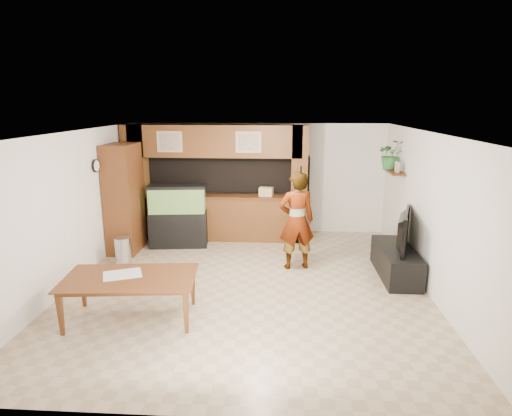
# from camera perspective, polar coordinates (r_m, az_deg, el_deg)

# --- Properties ---
(floor) EXTENTS (6.50, 6.50, 0.00)m
(floor) POSITION_cam_1_polar(r_m,az_deg,el_deg) (7.54, -1.15, -10.13)
(floor) COLOR tan
(floor) RESTS_ON ground
(ceiling) EXTENTS (6.50, 6.50, 0.00)m
(ceiling) POSITION_cam_1_polar(r_m,az_deg,el_deg) (6.90, -1.26, 10.00)
(ceiling) COLOR white
(ceiling) RESTS_ON wall_back
(wall_back) EXTENTS (6.00, 0.00, 6.00)m
(wall_back) POSITION_cam_1_polar(r_m,az_deg,el_deg) (10.28, 0.28, 3.99)
(wall_back) COLOR silver
(wall_back) RESTS_ON floor
(wall_left) EXTENTS (0.00, 6.50, 6.50)m
(wall_left) POSITION_cam_1_polar(r_m,az_deg,el_deg) (7.93, -23.34, -0.14)
(wall_left) COLOR silver
(wall_left) RESTS_ON floor
(wall_right) EXTENTS (0.00, 6.50, 6.50)m
(wall_right) POSITION_cam_1_polar(r_m,az_deg,el_deg) (7.49, 22.33, -0.82)
(wall_right) COLOR silver
(wall_right) RESTS_ON floor
(partition) EXTENTS (4.20, 0.99, 2.60)m
(partition) POSITION_cam_1_polar(r_m,az_deg,el_deg) (9.78, -5.50, 3.48)
(partition) COLOR brown
(partition) RESTS_ON floor
(wall_clock) EXTENTS (0.05, 0.25, 0.25)m
(wall_clock) POSITION_cam_1_polar(r_m,az_deg,el_deg) (8.70, -20.60, 5.29)
(wall_clock) COLOR black
(wall_clock) RESTS_ON wall_left
(wall_shelf) EXTENTS (0.25, 0.90, 0.04)m
(wall_shelf) POSITION_cam_1_polar(r_m,az_deg,el_deg) (9.20, 17.87, 4.67)
(wall_shelf) COLOR #5D2D16
(wall_shelf) RESTS_ON wall_right
(pantry_cabinet) EXTENTS (0.56, 0.92, 2.26)m
(pantry_cabinet) POSITION_cam_1_polar(r_m,az_deg,el_deg) (9.29, -17.20, 1.21)
(pantry_cabinet) COLOR #5D2D16
(pantry_cabinet) RESTS_ON floor
(trash_can) EXTENTS (0.30, 0.30, 0.54)m
(trash_can) POSITION_cam_1_polar(r_m,az_deg,el_deg) (8.71, -17.31, -5.49)
(trash_can) COLOR #B2B2B7
(trash_can) RESTS_ON floor
(aquarium) EXTENTS (1.23, 0.46, 1.36)m
(aquarium) POSITION_cam_1_polar(r_m,az_deg,el_deg) (9.40, -10.36, -1.14)
(aquarium) COLOR black
(aquarium) RESTS_ON floor
(tv_stand) EXTENTS (0.58, 1.58, 0.53)m
(tv_stand) POSITION_cam_1_polar(r_m,az_deg,el_deg) (8.19, 18.12, -6.85)
(tv_stand) COLOR black
(tv_stand) RESTS_ON floor
(television) EXTENTS (0.53, 1.19, 0.69)m
(television) POSITION_cam_1_polar(r_m,az_deg,el_deg) (8.00, 18.45, -2.76)
(television) COLOR black
(television) RESTS_ON tv_stand
(photo_frame) EXTENTS (0.06, 0.16, 0.21)m
(photo_frame) POSITION_cam_1_polar(r_m,az_deg,el_deg) (8.95, 18.30, 5.22)
(photo_frame) COLOR tan
(photo_frame) RESTS_ON wall_shelf
(potted_plant) EXTENTS (0.60, 0.53, 0.61)m
(potted_plant) POSITION_cam_1_polar(r_m,az_deg,el_deg) (9.33, 17.57, 6.83)
(potted_plant) COLOR #2A6B32
(potted_plant) RESTS_ON wall_shelf
(person) EXTENTS (0.76, 0.58, 1.86)m
(person) POSITION_cam_1_polar(r_m,az_deg,el_deg) (7.99, 5.43, -1.70)
(person) COLOR #977C53
(person) RESTS_ON floor
(microphone) EXTENTS (0.04, 0.11, 0.17)m
(microphone) POSITION_cam_1_polar(r_m,az_deg,el_deg) (7.63, 6.01, 5.05)
(microphone) COLOR black
(microphone) RESTS_ON person
(dining_table) EXTENTS (1.95, 1.21, 0.65)m
(dining_table) POSITION_cam_1_polar(r_m,az_deg,el_deg) (6.52, -16.36, -11.57)
(dining_table) COLOR #5D2D16
(dining_table) RESTS_ON floor
(newspaper_a) EXTENTS (0.64, 0.56, 0.01)m
(newspaper_a) POSITION_cam_1_polar(r_m,az_deg,el_deg) (6.52, -17.38, -8.44)
(newspaper_a) COLOR silver
(newspaper_a) RESTS_ON dining_table
(counter_box) EXTENTS (0.33, 0.25, 0.20)m
(counter_box) POSITION_cam_1_polar(r_m,az_deg,el_deg) (9.52, 1.36, 2.19)
(counter_box) COLOR tan
(counter_box) RESTS_ON partition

